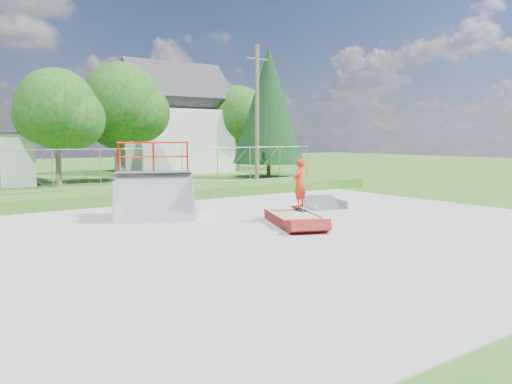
{
  "coord_description": "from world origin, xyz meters",
  "views": [
    {
      "loc": [
        -8.9,
        -11.5,
        2.76
      ],
      "look_at": [
        -0.14,
        1.11,
        1.1
      ],
      "focal_mm": 35.0,
      "sensor_mm": 36.0,
      "label": 1
    }
  ],
  "objects_px": {
    "grind_box": "(291,218)",
    "quarter_pipe": "(154,181)",
    "skater": "(299,185)",
    "flat_bank_ramp": "(324,203)"
  },
  "relations": [
    {
      "from": "grind_box",
      "to": "quarter_pipe",
      "type": "height_order",
      "value": "quarter_pipe"
    },
    {
      "from": "grind_box",
      "to": "quarter_pipe",
      "type": "relative_size",
      "value": 1.06
    },
    {
      "from": "quarter_pipe",
      "to": "skater",
      "type": "relative_size",
      "value": 1.64
    },
    {
      "from": "skater",
      "to": "flat_bank_ramp",
      "type": "bearing_deg",
      "value": -170.09
    },
    {
      "from": "flat_bank_ramp",
      "to": "grind_box",
      "type": "bearing_deg",
      "value": -133.51
    },
    {
      "from": "quarter_pipe",
      "to": "grind_box",
      "type": "bearing_deg",
      "value": -23.82
    },
    {
      "from": "grind_box",
      "to": "skater",
      "type": "bearing_deg",
      "value": 45.53
    },
    {
      "from": "skater",
      "to": "quarter_pipe",
      "type": "bearing_deg",
      "value": -64.6
    },
    {
      "from": "flat_bank_ramp",
      "to": "skater",
      "type": "bearing_deg",
      "value": -132.07
    },
    {
      "from": "quarter_pipe",
      "to": "skater",
      "type": "height_order",
      "value": "quarter_pipe"
    }
  ]
}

